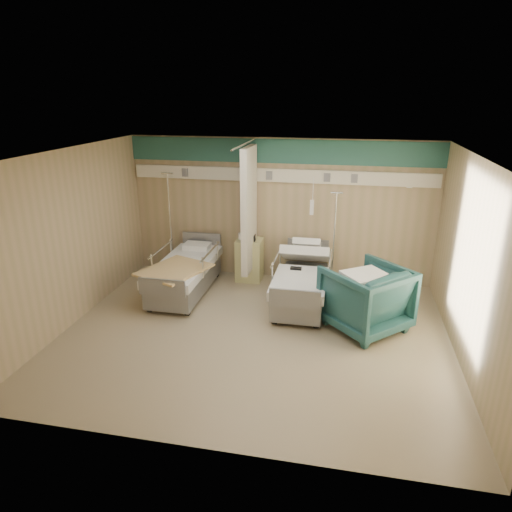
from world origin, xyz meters
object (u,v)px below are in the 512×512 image
at_px(bed_right, 302,287).
at_px(iv_stand_right, 332,267).
at_px(iv_stand_left, 172,253).
at_px(bed_left, 185,277).
at_px(bedside_cabinet, 250,260).
at_px(visitor_armchair, 366,298).

bearing_deg(bed_right, iv_stand_right, 61.55).
bearing_deg(iv_stand_left, iv_stand_right, -0.71).
distance_m(bed_left, iv_stand_right, 2.85).
xyz_separation_m(bed_left, bedside_cabinet, (1.05, 0.90, 0.11)).
height_order(bed_left, bedside_cabinet, bedside_cabinet).
xyz_separation_m(bed_left, visitor_armchair, (3.29, -0.73, 0.21)).
height_order(bed_right, bedside_cabinet, bedside_cabinet).
height_order(bed_left, iv_stand_right, iv_stand_right).
bearing_deg(iv_stand_left, bedside_cabinet, -2.20).
height_order(bed_left, visitor_armchair, visitor_armchair).
height_order(bedside_cabinet, iv_stand_right, iv_stand_right).
bearing_deg(bedside_cabinet, bed_right, -38.05).
relative_size(bed_left, iv_stand_left, 1.02).
distance_m(bed_left, visitor_armchair, 3.37).
xyz_separation_m(iv_stand_right, iv_stand_left, (-3.32, 0.04, 0.05)).
distance_m(bed_right, iv_stand_left, 2.98).
bearing_deg(visitor_armchair, iv_stand_left, -67.71).
relative_size(bed_right, visitor_armchair, 1.86).
relative_size(bedside_cabinet, visitor_armchair, 0.73).
bearing_deg(iv_stand_left, bed_right, -18.87).
distance_m(bed_left, bedside_cabinet, 1.39).
distance_m(bed_right, iv_stand_right, 1.05).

